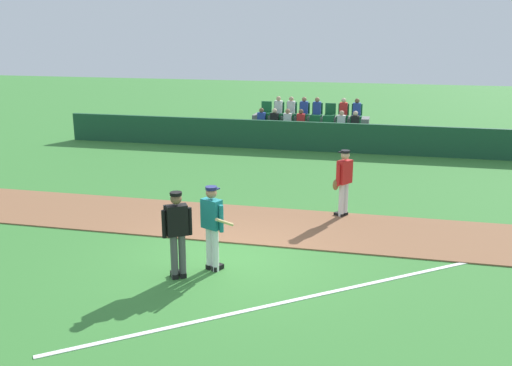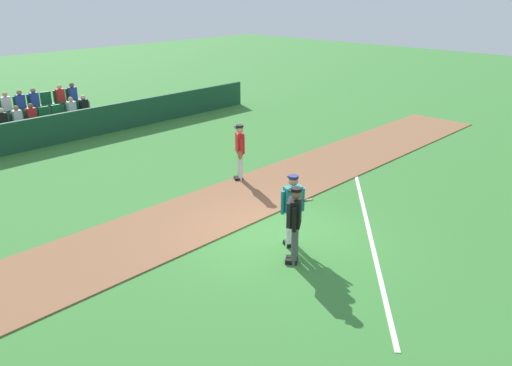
# 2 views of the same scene
# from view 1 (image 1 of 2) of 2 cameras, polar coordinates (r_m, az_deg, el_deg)

# --- Properties ---
(ground_plane) EXTENTS (80.00, 80.00, 0.00)m
(ground_plane) POSITION_cam_1_polar(r_m,az_deg,el_deg) (12.28, -3.28, -7.69)
(ground_plane) COLOR #387A33
(infield_dirt_path) EXTENTS (28.00, 2.74, 0.03)m
(infield_dirt_path) POSITION_cam_1_polar(r_m,az_deg,el_deg) (14.42, -0.63, -4.04)
(infield_dirt_path) COLOR brown
(infield_dirt_path) RESTS_ON ground
(foul_line_chalk) EXTENTS (9.54, 7.44, 0.01)m
(foul_line_chalk) POSITION_cam_1_polar(r_m,az_deg,el_deg) (11.40, 10.85, -9.83)
(foul_line_chalk) COLOR white
(foul_line_chalk) RESTS_ON ground
(dugout_fence) EXTENTS (20.00, 0.16, 1.15)m
(dugout_fence) POSITION_cam_1_polar(r_m,az_deg,el_deg) (22.87, 4.74, 4.64)
(dugout_fence) COLOR #19472D
(dugout_fence) RESTS_ON ground
(stadium_bleachers) EXTENTS (5.00, 2.10, 1.90)m
(stadium_bleachers) POSITION_cam_1_polar(r_m,az_deg,el_deg) (24.29, 5.24, 5.17)
(stadium_bleachers) COLOR slate
(stadium_bleachers) RESTS_ON ground
(batter_teal_jersey) EXTENTS (0.62, 0.80, 1.76)m
(batter_teal_jersey) POSITION_cam_1_polar(r_m,az_deg,el_deg) (11.51, -4.34, -4.15)
(batter_teal_jersey) COLOR white
(batter_teal_jersey) RESTS_ON ground
(umpire_home_plate) EXTENTS (0.53, 0.46, 1.76)m
(umpire_home_plate) POSITION_cam_1_polar(r_m,az_deg,el_deg) (11.23, -7.82, -4.60)
(umpire_home_plate) COLOR #4C4C4C
(umpire_home_plate) RESTS_ON ground
(runner_red_jersey) EXTENTS (0.50, 0.57, 1.76)m
(runner_red_jersey) POSITION_cam_1_polar(r_m,az_deg,el_deg) (14.88, 8.66, 0.21)
(runner_red_jersey) COLOR silver
(runner_red_jersey) RESTS_ON ground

